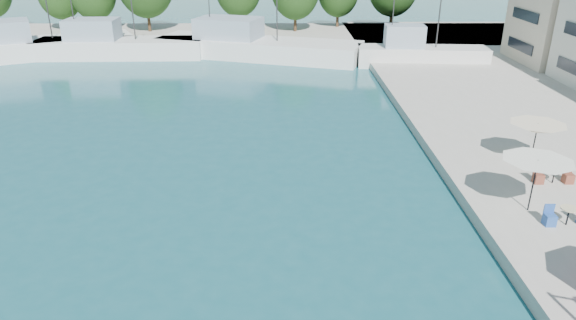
{
  "coord_description": "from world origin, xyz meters",
  "views": [
    {
      "loc": [
        -1.97,
        4.02,
        11.08
      ],
      "look_at": [
        -1.79,
        26.0,
        1.59
      ],
      "focal_mm": 32.0,
      "sensor_mm": 36.0,
      "label": 1
    }
  ],
  "objects_px": {
    "trawler_04": "(419,55)",
    "umbrella_white": "(537,166)",
    "trawler_03": "(253,46)",
    "trawler_01": "(28,47)",
    "umbrella_cream": "(537,128)",
    "trawler_02": "(115,47)"
  },
  "relations": [
    {
      "from": "trawler_01",
      "to": "trawler_04",
      "type": "xyz_separation_m",
      "value": [
        38.42,
        -3.94,
        0.0
      ]
    },
    {
      "from": "trawler_04",
      "to": "umbrella_cream",
      "type": "bearing_deg",
      "value": -85.89
    },
    {
      "from": "umbrella_white",
      "to": "umbrella_cream",
      "type": "bearing_deg",
      "value": 64.96
    },
    {
      "from": "trawler_01",
      "to": "trawler_03",
      "type": "xyz_separation_m",
      "value": [
        22.6,
        0.23,
        -0.0
      ]
    },
    {
      "from": "trawler_01",
      "to": "trawler_03",
      "type": "relative_size",
      "value": 0.91
    },
    {
      "from": "trawler_02",
      "to": "umbrella_cream",
      "type": "distance_m",
      "value": 41.04
    },
    {
      "from": "trawler_01",
      "to": "trawler_04",
      "type": "relative_size",
      "value": 1.59
    },
    {
      "from": "trawler_01",
      "to": "umbrella_cream",
      "type": "relative_size",
      "value": 7.02
    },
    {
      "from": "trawler_03",
      "to": "umbrella_white",
      "type": "distance_m",
      "value": 35.95
    },
    {
      "from": "trawler_02",
      "to": "trawler_03",
      "type": "relative_size",
      "value": 0.79
    },
    {
      "from": "trawler_03",
      "to": "trawler_04",
      "type": "relative_size",
      "value": 1.76
    },
    {
      "from": "trawler_02",
      "to": "umbrella_white",
      "type": "xyz_separation_m",
      "value": [
        27.28,
        -33.4,
        1.57
      ]
    },
    {
      "from": "trawler_01",
      "to": "trawler_02",
      "type": "height_order",
      "value": "same"
    },
    {
      "from": "umbrella_white",
      "to": "trawler_03",
      "type": "bearing_deg",
      "value": 111.86
    },
    {
      "from": "trawler_01",
      "to": "umbrella_cream",
      "type": "height_order",
      "value": "trawler_01"
    },
    {
      "from": "trawler_03",
      "to": "trawler_04",
      "type": "distance_m",
      "value": 16.36
    },
    {
      "from": "trawler_01",
      "to": "trawler_03",
      "type": "bearing_deg",
      "value": -26.43
    },
    {
      "from": "trawler_04",
      "to": "umbrella_cream",
      "type": "height_order",
      "value": "trawler_04"
    },
    {
      "from": "trawler_01",
      "to": "umbrella_white",
      "type": "xyz_separation_m",
      "value": [
        35.98,
        -33.1,
        1.57
      ]
    },
    {
      "from": "trawler_01",
      "to": "umbrella_cream",
      "type": "xyz_separation_m",
      "value": [
        38.33,
        -28.07,
        1.36
      ]
    },
    {
      "from": "trawler_04",
      "to": "umbrella_white",
      "type": "height_order",
      "value": "trawler_04"
    },
    {
      "from": "umbrella_cream",
      "to": "trawler_03",
      "type": "bearing_deg",
      "value": 119.06
    }
  ]
}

